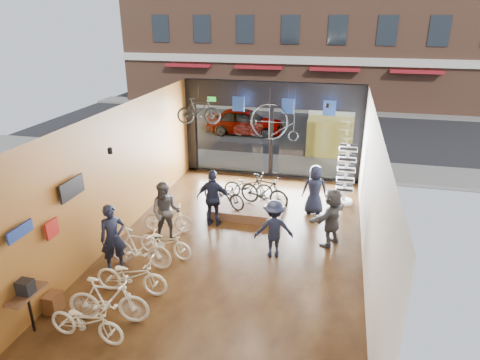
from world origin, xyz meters
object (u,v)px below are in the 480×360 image
(display_bike_left, at_px, (224,193))
(customer_3, at_px, (274,229))
(floor_bike_5, at_px, (168,218))
(display_platform, at_px, (249,208))
(floor_bike_4, at_px, (165,242))
(street_car, at_px, (245,121))
(floor_bike_1, at_px, (108,300))
(customer_4, at_px, (315,190))
(display_bike_mid, at_px, (264,191))
(floor_bike_0, at_px, (86,321))
(penny_farthing, at_px, (277,124))
(customer_1, at_px, (166,212))
(customer_0, at_px, (113,238))
(floor_bike_2, at_px, (131,276))
(customer_5, at_px, (332,217))
(display_bike_right, at_px, (248,186))
(box_truck, at_px, (332,120))
(hung_bike, at_px, (199,111))
(customer_2, at_px, (213,199))
(floor_bike_3, at_px, (139,248))
(sunglasses_rack, at_px, (346,175))

(display_bike_left, bearing_deg, customer_3, -113.00)
(floor_bike_5, height_order, display_platform, floor_bike_5)
(floor_bike_4, xyz_separation_m, display_platform, (1.63, 3.25, -0.27))
(street_car, relative_size, floor_bike_1, 2.34)
(customer_4, bearing_deg, display_bike_mid, 7.63)
(floor_bike_5, xyz_separation_m, display_bike_mid, (2.58, 1.90, 0.37))
(floor_bike_0, bearing_deg, penny_farthing, -12.50)
(floor_bike_1, distance_m, customer_1, 3.63)
(display_platform, bearing_deg, customer_0, -122.87)
(floor_bike_2, relative_size, customer_1, 0.98)
(display_platform, height_order, customer_5, customer_5)
(display_bike_mid, bearing_deg, street_car, 35.28)
(customer_4, bearing_deg, display_bike_right, -9.86)
(box_truck, height_order, floor_bike_2, box_truck)
(customer_0, height_order, customer_5, customer_0)
(floor_bike_1, bearing_deg, display_bike_mid, -28.65)
(box_truck, relative_size, floor_bike_0, 3.88)
(display_bike_right, height_order, penny_farthing, penny_farthing)
(floor_bike_1, height_order, display_bike_right, display_bike_right)
(hung_bike, bearing_deg, floor_bike_5, 171.06)
(floor_bike_2, distance_m, display_platform, 5.28)
(display_bike_mid, bearing_deg, display_platform, 103.33)
(penny_farthing, bearing_deg, street_car, 111.23)
(box_truck, height_order, floor_bike_1, box_truck)
(customer_3, bearing_deg, floor_bike_2, 24.36)
(customer_5, bearing_deg, box_truck, -147.60)
(floor_bike_2, distance_m, customer_2, 3.91)
(floor_bike_5, distance_m, customer_4, 4.81)
(customer_2, bearing_deg, hung_bike, -65.58)
(display_platform, height_order, display_bike_right, display_bike_right)
(customer_5, xyz_separation_m, penny_farthing, (-2.20, 3.86, 1.64))
(display_bike_left, relative_size, customer_2, 0.93)
(floor_bike_1, xyz_separation_m, customer_5, (4.49, 4.47, 0.32))
(floor_bike_1, distance_m, customer_0, 2.13)
(floor_bike_3, height_order, customer_4, customer_4)
(customer_1, relative_size, hung_bike, 1.14)
(display_bike_right, bearing_deg, display_bike_mid, -129.10)
(display_bike_mid, height_order, customer_0, customer_0)
(customer_0, bearing_deg, floor_bike_3, -17.80)
(display_bike_mid, bearing_deg, floor_bike_1, 178.01)
(customer_0, xyz_separation_m, customer_2, (1.79, 2.92, 0.01))
(floor_bike_2, distance_m, display_bike_mid, 5.43)
(customer_1, distance_m, sunglasses_rack, 6.33)
(sunglasses_rack, distance_m, hung_bike, 5.66)
(floor_bike_4, bearing_deg, floor_bike_2, -175.05)
(box_truck, height_order, floor_bike_5, box_truck)
(floor_bike_1, xyz_separation_m, customer_4, (3.87, 6.44, 0.30))
(floor_bike_5, height_order, customer_3, customer_3)
(customer_1, height_order, hung_bike, hung_bike)
(display_bike_right, bearing_deg, floor_bike_4, 157.42)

